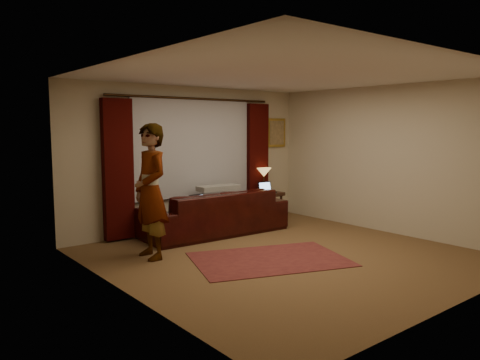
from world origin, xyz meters
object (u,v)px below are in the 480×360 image
laptop_table (268,187)px  tiffany_lamp (264,180)px  person (151,191)px  laptop_sofa (201,202)px  end_table (268,206)px  sofa (214,204)px

laptop_table → tiffany_lamp: bearing=77.9°
person → laptop_table: bearing=109.4°
laptop_sofa → end_table: bearing=10.0°
sofa → laptop_sofa: bearing=26.1°
tiffany_lamp → person: size_ratio=0.25×
sofa → tiffany_lamp: same height
sofa → laptop_table: bearing=-169.0°
end_table → person: person is taller
sofa → laptop_table: 1.50m
tiffany_lamp → end_table: bearing=-96.2°
end_table → laptop_sofa: bearing=-166.8°
laptop_sofa → person: 1.35m
sofa → tiffany_lamp: size_ratio=5.41×
laptop_sofa → laptop_table: laptop_table is taller
laptop_sofa → laptop_table: 1.92m
sofa → tiffany_lamp: 1.62m
end_table → tiffany_lamp: size_ratio=1.18×
sofa → end_table: 1.57m
laptop_sofa → laptop_table: bearing=9.0°
laptop_sofa → tiffany_lamp: size_ratio=0.66×
person → end_table: bearing=109.9°
end_table → laptop_table: 0.40m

